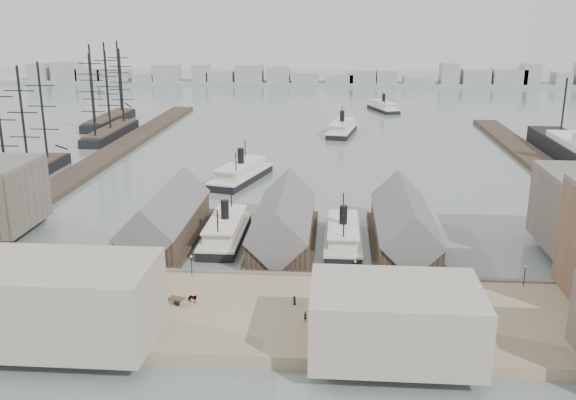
# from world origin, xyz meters

# --- Properties ---
(ground) EXTENTS (900.00, 900.00, 0.00)m
(ground) POSITION_xyz_m (0.00, 0.00, 0.00)
(ground) COLOR slate
(ground) RESTS_ON ground
(quay) EXTENTS (180.00, 30.00, 2.00)m
(quay) POSITION_xyz_m (0.00, -20.00, 1.00)
(quay) COLOR #827458
(quay) RESTS_ON ground
(seawall) EXTENTS (180.00, 1.20, 2.30)m
(seawall) POSITION_xyz_m (0.00, -5.20, 1.15)
(seawall) COLOR #59544C
(seawall) RESTS_ON ground
(west_wharf) EXTENTS (10.00, 220.00, 1.60)m
(west_wharf) POSITION_xyz_m (-68.00, 100.00, 0.80)
(west_wharf) COLOR #2D231C
(west_wharf) RESTS_ON ground
(east_wharf) EXTENTS (10.00, 180.00, 1.60)m
(east_wharf) POSITION_xyz_m (78.00, 90.00, 0.80)
(east_wharf) COLOR #2D231C
(east_wharf) RESTS_ON ground
(ferry_shed_west) EXTENTS (14.00, 42.00, 12.60)m
(ferry_shed_west) POSITION_xyz_m (-26.00, 16.88, 4.64)
(ferry_shed_west) COLOR #2D231C
(ferry_shed_west) RESTS_ON ground
(ferry_shed_center) EXTENTS (14.00, 42.00, 12.60)m
(ferry_shed_center) POSITION_xyz_m (0.00, 16.88, 4.64)
(ferry_shed_center) COLOR #2D231C
(ferry_shed_center) RESTS_ON ground
(ferry_shed_east) EXTENTS (14.00, 42.00, 12.60)m
(ferry_shed_east) POSITION_xyz_m (26.00, 16.88, 4.64)
(ferry_shed_east) COLOR #2D231C
(ferry_shed_east) RESTS_ON ground
(street_bldg_center) EXTENTS (24.00, 16.00, 10.00)m
(street_bldg_center) POSITION_xyz_m (20.00, -32.00, 7.00)
(street_bldg_center) COLOR gray
(street_bldg_center) RESTS_ON quay
(street_bldg_west) EXTENTS (30.00, 16.00, 12.00)m
(street_bldg_west) POSITION_xyz_m (-30.00, -32.00, 8.00)
(street_bldg_west) COLOR gray
(street_bldg_west) RESTS_ON quay
(lamp_post_far_w) EXTENTS (0.44, 0.44, 3.92)m
(lamp_post_far_w) POSITION_xyz_m (-45.00, -7.00, 4.71)
(lamp_post_far_w) COLOR black
(lamp_post_far_w) RESTS_ON quay
(lamp_post_near_w) EXTENTS (0.44, 0.44, 3.92)m
(lamp_post_near_w) POSITION_xyz_m (-15.00, -7.00, 4.71)
(lamp_post_near_w) COLOR black
(lamp_post_near_w) RESTS_ON quay
(lamp_post_near_e) EXTENTS (0.44, 0.44, 3.92)m
(lamp_post_near_e) POSITION_xyz_m (15.00, -7.00, 4.71)
(lamp_post_near_e) COLOR black
(lamp_post_near_e) RESTS_ON quay
(lamp_post_far_e) EXTENTS (0.44, 0.44, 3.92)m
(lamp_post_far_e) POSITION_xyz_m (45.00, -7.00, 4.71)
(lamp_post_far_e) COLOR black
(lamp_post_far_e) RESTS_ON quay
(far_shore) EXTENTS (500.00, 40.00, 15.72)m
(far_shore) POSITION_xyz_m (-2.07, 334.14, 3.91)
(far_shore) COLOR gray
(far_shore) RESTS_ON ground
(ferry_docked_west) EXTENTS (8.18, 27.26, 9.74)m
(ferry_docked_west) POSITION_xyz_m (-13.00, 17.85, 2.28)
(ferry_docked_west) COLOR black
(ferry_docked_west) RESTS_ON ground
(ferry_docked_east) EXTENTS (7.89, 26.30, 9.39)m
(ferry_docked_east) POSITION_xyz_m (13.00, 16.78, 2.20)
(ferry_docked_east) COLOR black
(ferry_docked_east) RESTS_ON ground
(ferry_open_near) EXTENTS (16.69, 30.98, 10.60)m
(ferry_open_near) POSITION_xyz_m (-17.09, 69.23, 2.48)
(ferry_open_near) COLOR black
(ferry_open_near) RESTS_ON ground
(ferry_open_mid) EXTENTS (13.49, 30.15, 10.39)m
(ferry_open_mid) POSITION_xyz_m (13.24, 147.61, 2.44)
(ferry_open_mid) COLOR black
(ferry_open_mid) RESTS_ON ground
(ferry_open_far) EXTENTS (15.85, 27.50, 9.41)m
(ferry_open_far) POSITION_xyz_m (34.52, 213.41, 2.21)
(ferry_open_far) COLOR black
(ferry_open_far) RESTS_ON ground
(sailing_ship_near) EXTENTS (8.25, 56.84, 33.92)m
(sailing_ship_near) POSITION_xyz_m (-81.85, 60.62, 2.49)
(sailing_ship_near) COLOR black
(sailing_ship_near) RESTS_ON ground
(sailing_ship_mid) EXTENTS (8.28, 47.86, 34.05)m
(sailing_ship_mid) POSITION_xyz_m (-79.82, 134.33, 2.44)
(sailing_ship_mid) COLOR black
(sailing_ship_mid) RESTS_ON ground
(sailing_ship_far) EXTENTS (8.76, 48.66, 36.01)m
(sailing_ship_far) POSITION_xyz_m (-90.79, 163.80, 2.60)
(sailing_ship_far) COLOR black
(sailing_ship_far) RESTS_ON ground
(horse_cart_left) EXTENTS (4.88, 3.10, 1.71)m
(horse_cart_left) POSITION_xyz_m (-33.71, -15.36, 2.85)
(horse_cart_left) COLOR black
(horse_cart_left) RESTS_ON quay
(horse_cart_center) EXTENTS (4.97, 2.38, 1.57)m
(horse_cart_center) POSITION_xyz_m (-13.13, -18.72, 2.80)
(horse_cart_center) COLOR black
(horse_cart_center) RESTS_ON quay
(horse_cart_right) EXTENTS (4.81, 2.21, 1.73)m
(horse_cart_right) POSITION_xyz_m (14.79, -20.09, 2.86)
(horse_cart_right) COLOR black
(horse_cart_right) RESTS_ON quay
(pedestrian_1) EXTENTS (1.03, 0.99, 1.67)m
(pedestrian_1) POSITION_xyz_m (-35.29, -23.57, 2.83)
(pedestrian_1) COLOR black
(pedestrian_1) RESTS_ON quay
(pedestrian_2) EXTENTS (1.21, 0.92, 1.66)m
(pedestrian_2) POSITION_xyz_m (-21.02, -9.33, 2.83)
(pedestrian_2) COLOR black
(pedestrian_2) RESTS_ON quay
(pedestrian_3) EXTENTS (0.96, 0.90, 1.59)m
(pedestrian_3) POSITION_xyz_m (-18.12, -26.89, 2.79)
(pedestrian_3) COLOR black
(pedestrian_3) RESTS_ON quay
(pedestrian_4) EXTENTS (0.90, 0.89, 1.57)m
(pedestrian_4) POSITION_xyz_m (4.76, -17.89, 2.78)
(pedestrian_4) COLOR black
(pedestrian_4) RESTS_ON quay
(pedestrian_5) EXTENTS (0.75, 0.73, 1.67)m
(pedestrian_5) POSITION_xyz_m (6.87, -23.67, 2.83)
(pedestrian_5) COLOR black
(pedestrian_5) RESTS_ON quay
(pedestrian_6) EXTENTS (1.00, 1.07, 1.77)m
(pedestrian_6) POSITION_xyz_m (19.79, -8.00, 2.88)
(pedestrian_6) COLOR black
(pedestrian_6) RESTS_ON quay
(pedestrian_7) EXTENTS (1.17, 0.97, 1.57)m
(pedestrian_7) POSITION_xyz_m (26.44, -27.11, 2.79)
(pedestrian_7) COLOR black
(pedestrian_7) RESTS_ON quay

